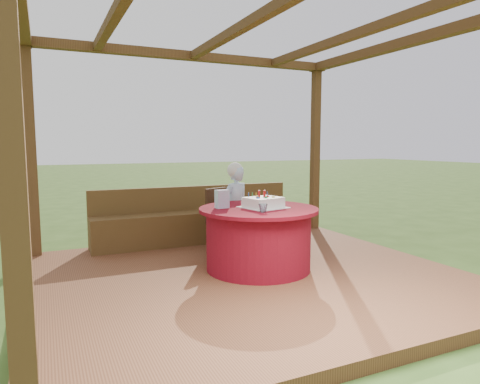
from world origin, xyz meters
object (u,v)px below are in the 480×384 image
(chair, at_px, (222,217))
(birthday_cake, at_px, (263,202))
(table, at_px, (258,238))
(drinking_glass, at_px, (263,208))
(bench, at_px, (198,224))
(gift_bag, at_px, (222,199))
(elderly_woman, at_px, (235,206))

(chair, bearing_deg, birthday_cake, -84.36)
(table, distance_m, drinking_glass, 0.51)
(bench, relative_size, birthday_cake, 5.66)
(bench, distance_m, table, 1.60)
(gift_bag, bearing_deg, birthday_cake, -24.56)
(elderly_woman, height_order, drinking_glass, elderly_woman)
(elderly_woman, bearing_deg, chair, 151.02)
(table, bearing_deg, bench, 96.34)
(elderly_woman, relative_size, gift_bag, 5.79)
(table, height_order, birthday_cake, birthday_cake)
(bench, distance_m, gift_bag, 1.55)
(table, height_order, elderly_woman, elderly_woman)
(elderly_woman, relative_size, drinking_glass, 12.31)
(table, xyz_separation_m, drinking_glass, (-0.10, -0.30, 0.39))
(elderly_woman, xyz_separation_m, birthday_cake, (-0.06, -0.92, 0.16))
(bench, bearing_deg, chair, -77.02)
(bench, xyz_separation_m, birthday_cake, (0.23, -1.59, 0.50))
(drinking_glass, bearing_deg, bench, 92.24)
(elderly_woman, distance_m, birthday_cake, 0.93)
(table, xyz_separation_m, birthday_cake, (0.06, -0.01, 0.41))
(table, bearing_deg, drinking_glass, -108.63)
(table, bearing_deg, gift_bag, 158.56)
(birthday_cake, distance_m, gift_bag, 0.47)
(bench, xyz_separation_m, drinking_glass, (0.07, -1.89, 0.48))
(birthday_cake, distance_m, drinking_glass, 0.34)
(elderly_woman, distance_m, gift_bag, 0.93)
(bench, relative_size, elderly_woman, 2.55)
(table, xyz_separation_m, gift_bag, (-0.38, 0.15, 0.45))
(gift_bag, bearing_deg, drinking_glass, -63.33)
(table, distance_m, elderly_woman, 0.95)
(birthday_cake, height_order, gift_bag, gift_bag)
(table, bearing_deg, birthday_cake, -6.41)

